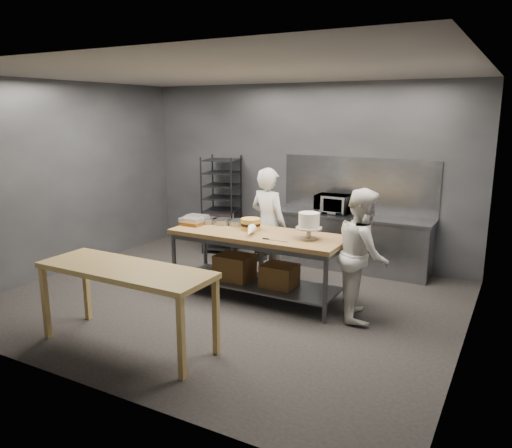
{
  "coord_description": "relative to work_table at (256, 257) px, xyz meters",
  "views": [
    {
      "loc": [
        3.44,
        -5.46,
        2.52
      ],
      "look_at": [
        0.3,
        0.27,
        1.05
      ],
      "focal_mm": 35.0,
      "sensor_mm": 36.0,
      "label": 1
    }
  ],
  "objects": [
    {
      "name": "speed_rack",
      "position": [
        -1.69,
        1.79,
        0.28
      ],
      "size": [
        0.74,
        0.78,
        1.75
      ],
      "color": "black",
      "rests_on": "ground"
    },
    {
      "name": "ground",
      "position": [
        -0.28,
        -0.31,
        -0.57
      ],
      "size": [
        6.0,
        6.0,
        0.0
      ],
      "primitive_type": "plane",
      "color": "black",
      "rests_on": "ground"
    },
    {
      "name": "piping_bag",
      "position": [
        0.02,
        -0.21,
        0.41
      ],
      "size": [
        0.25,
        0.4,
        0.12
      ],
      "primitive_type": "cone",
      "rotation": [
        1.57,
        0.0,
        0.36
      ],
      "color": "white",
      "rests_on": "work_table"
    },
    {
      "name": "layer_cake",
      "position": [
        -0.14,
        0.11,
        0.43
      ],
      "size": [
        0.27,
        0.27,
        0.16
      ],
      "color": "gold",
      "rests_on": "work_table"
    },
    {
      "name": "chef_right",
      "position": [
        1.48,
        0.03,
        0.24
      ],
      "size": [
        0.86,
        0.96,
        1.63
      ],
      "primitive_type": "imported",
      "rotation": [
        0.0,
        0.0,
        1.94
      ],
      "color": "silver",
      "rests_on": "ground"
    },
    {
      "name": "frosted_cake_stand",
      "position": [
        0.77,
        0.01,
        0.57
      ],
      "size": [
        0.34,
        0.34,
        0.35
      ],
      "color": "#B0A68D",
      "rests_on": "work_table"
    },
    {
      "name": "offset_spatula",
      "position": [
        0.38,
        -0.26,
        0.35
      ],
      "size": [
        0.36,
        0.02,
        0.02
      ],
      "color": "slate",
      "rests_on": "work_table"
    },
    {
      "name": "pastry_clamshells",
      "position": [
        -1.05,
        0.04,
        0.4
      ],
      "size": [
        0.35,
        0.41,
        0.11
      ],
      "color": "brown",
      "rests_on": "work_table"
    },
    {
      "name": "back_wall",
      "position": [
        -0.28,
        2.19,
        0.93
      ],
      "size": [
        6.0,
        0.04,
        3.0
      ],
      "primitive_type": "cube",
      "color": "#4C4F54",
      "rests_on": "ground"
    },
    {
      "name": "back_counter",
      "position": [
        0.72,
        1.87,
        -0.12
      ],
      "size": [
        2.6,
        0.6,
        0.9
      ],
      "color": "slate",
      "rests_on": "ground"
    },
    {
      "name": "work_table",
      "position": [
        0.0,
        0.0,
        0.0
      ],
      "size": [
        2.4,
        0.9,
        0.92
      ],
      "color": "brown",
      "rests_on": "ground"
    },
    {
      "name": "splashback_panel",
      "position": [
        0.72,
        2.17,
        0.78
      ],
      "size": [
        2.6,
        0.02,
        0.9
      ],
      "primitive_type": "cube",
      "color": "slate",
      "rests_on": "back_counter"
    },
    {
      "name": "microwave",
      "position": [
        0.41,
        1.87,
        0.48
      ],
      "size": [
        0.54,
        0.37,
        0.3
      ],
      "primitive_type": "imported",
      "color": "black",
      "rests_on": "back_counter"
    },
    {
      "name": "cake_pans",
      "position": [
        -0.68,
        0.23,
        0.39
      ],
      "size": [
        0.77,
        0.38,
        0.07
      ],
      "color": "gray",
      "rests_on": "work_table"
    },
    {
      "name": "near_counter",
      "position": [
        -0.51,
        -1.98,
        0.24
      ],
      "size": [
        2.0,
        0.7,
        0.9
      ],
      "color": "olive",
      "rests_on": "ground"
    },
    {
      "name": "chef_behind",
      "position": [
        -0.16,
        0.68,
        0.29
      ],
      "size": [
        0.71,
        0.55,
        1.73
      ],
      "primitive_type": "imported",
      "rotation": [
        0.0,
        0.0,
        2.91
      ],
      "color": "silver",
      "rests_on": "ground"
    }
  ]
}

